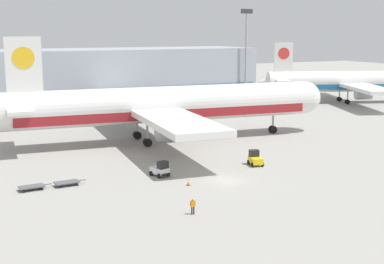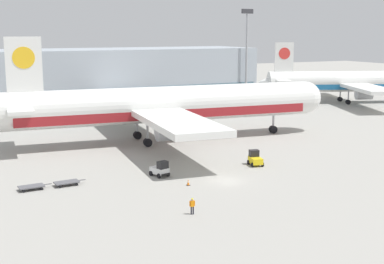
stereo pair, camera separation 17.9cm
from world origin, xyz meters
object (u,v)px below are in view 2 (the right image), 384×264
Objects in this scene: light_mast at (247,52)px; baggage_dolly_second at (67,182)px; baggage_tug_mid at (255,159)px; ground_crew_near at (192,205)px; airplane_distant at (356,82)px; baggage_dolly_lead at (32,187)px; airplane_main at (162,106)px; baggage_tug_foreground at (160,169)px; traffic_cone_near at (188,182)px.

light_mast reaches higher than baggage_dolly_second.
ground_crew_near is (-16.34, -13.92, 0.10)m from baggage_tug_mid.
airplane_distant is at bearing 23.26° from baggage_dolly_second.
airplane_distant is 13.11× the size of baggage_dolly_lead.
airplane_main is 28.03m from baggage_dolly_second.
airplane_main reaches higher than baggage_tug_foreground.
ground_crew_near is (-74.22, -56.83, -4.21)m from airplane_distant.
baggage_dolly_lead is (-55.30, -42.86, -12.75)m from light_mast.
light_mast is at bearing 34.53° from baggage_dolly_lead.
baggage_dolly_second is (4.01, -0.03, 0.00)m from baggage_dolly_lead.
traffic_cone_near is at bearing -29.16° from baggage_dolly_second.
baggage_tug_foreground reaches higher than baggage_dolly_lead.
baggage_tug_mid is 29.10m from baggage_dolly_lead.
light_mast is 60.61m from baggage_tug_foreground.
light_mast is 30.71× the size of traffic_cone_near.
airplane_main is 31.01m from baggage_dolly_lead.
baggage_dolly_lead is 2.23× the size of ground_crew_near.
baggage_tug_foreground is 1.01× the size of baggage_tug_mid.
baggage_dolly_second is 14.20m from traffic_cone_near.
baggage_dolly_lead is at bearing -142.23° from light_mast.
light_mast is at bearing 36.65° from baggage_dolly_second.
baggage_tug_mid reaches higher than baggage_dolly_lead.
baggage_tug_foreground is at bearing 101.19° from baggage_tug_mid.
airplane_distant reaches higher than baggage_dolly_lead.
ground_crew_near is at bearing -120.94° from airplane_distant.
traffic_cone_near is at bearing -0.36° from baggage_tug_foreground.
light_mast is at bearing -161.14° from airplane_distant.
baggage_dolly_lead is at bearing -109.27° from baggage_tug_foreground.
airplane_distant is 18.17× the size of baggage_tug_mid.
airplane_distant reaches higher than ground_crew_near.
airplane_main is 21.43m from baggage_tug_mid.
airplane_distant is at bearing -2.76° from light_mast.
light_mast reaches higher than baggage_dolly_lead.
baggage_tug_foreground is 13.64m from baggage_tug_mid.
ground_crew_near is (-2.71, -14.40, 0.10)m from baggage_tug_foreground.
airplane_main reaches higher than airplane_distant.
baggage_dolly_second is (-11.41, 1.07, -0.49)m from baggage_tug_foreground.
baggage_tug_mid is 0.72× the size of baggage_dolly_second.
baggage_dolly_second is at bearing 99.66° from baggage_tug_mid.
ground_crew_near reaches higher than traffic_cone_near.
airplane_main reaches higher than ground_crew_near.
traffic_cone_near is at bearing 123.97° from baggage_tug_mid.
baggage_tug_foreground is 5.34m from traffic_cone_near.
airplane_distant is (31.63, -1.53, -7.95)m from light_mast.
ground_crew_near is at bearing -113.69° from traffic_cone_near.
airplane_distant is 93.58m from ground_crew_near.
airplane_main is 34.65× the size of ground_crew_near.
airplane_main is 21.50× the size of baggage_tug_mid.
ground_crew_near is 2.27× the size of traffic_cone_near.
airplane_distant is at bearing 34.14° from traffic_cone_near.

